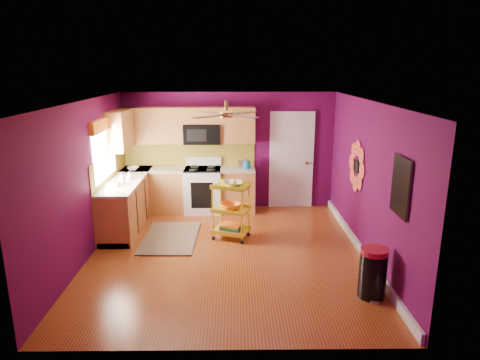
{
  "coord_description": "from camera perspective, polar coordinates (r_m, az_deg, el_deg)",
  "views": [
    {
      "loc": [
        0.13,
        -6.55,
        3.01
      ],
      "look_at": [
        0.22,
        0.4,
        1.16
      ],
      "focal_mm": 32.0,
      "sensor_mm": 36.0,
      "label": 1
    }
  ],
  "objects": [
    {
      "name": "rolling_cart",
      "position": [
        7.63,
        -1.16,
        -3.78
      ],
      "size": [
        0.73,
        0.63,
        1.1
      ],
      "color": "yellow",
      "rests_on": "ground"
    },
    {
      "name": "lower_cabinets",
      "position": [
        8.88,
        -10.24,
        -2.2
      ],
      "size": [
        2.81,
        2.31,
        0.94
      ],
      "color": "#9A5B2A",
      "rests_on": "ground"
    },
    {
      "name": "teal_kettle",
      "position": [
        8.95,
        0.82,
        2.08
      ],
      "size": [
        0.18,
        0.18,
        0.21
      ],
      "color": "teal",
      "rests_on": "lower_cabinets"
    },
    {
      "name": "upper_cabinetry",
      "position": [
        8.92,
        -9.62,
        6.89
      ],
      "size": [
        2.8,
        2.3,
        1.26
      ],
      "color": "#9A5B2A",
      "rests_on": "ground"
    },
    {
      "name": "electric_range",
      "position": [
        9.11,
        -4.95,
        -1.26
      ],
      "size": [
        0.76,
        0.66,
        1.13
      ],
      "color": "white",
      "rests_on": "ground"
    },
    {
      "name": "room_envelope",
      "position": [
        6.7,
        -1.58,
        3.02
      ],
      "size": [
        4.54,
        5.04,
        2.52
      ],
      "color": "#530940",
      "rests_on": "ground"
    },
    {
      "name": "counter_cup",
      "position": [
        7.9,
        -16.0,
        -0.53
      ],
      "size": [
        0.12,
        0.12,
        0.09
      ],
      "primitive_type": "imported",
      "color": "white",
      "rests_on": "lower_cabinets"
    },
    {
      "name": "trash_can",
      "position": [
        6.1,
        17.27,
        -11.73
      ],
      "size": [
        0.45,
        0.46,
        0.69
      ],
      "color": "black",
      "rests_on": "ground"
    },
    {
      "name": "ground",
      "position": [
        7.21,
        -1.7,
        -9.77
      ],
      "size": [
        5.0,
        5.0,
        0.0
      ],
      "primitive_type": "plane",
      "color": "maroon",
      "rests_on": "ground"
    },
    {
      "name": "soap_bottle_b",
      "position": [
        8.37,
        -14.54,
        0.62
      ],
      "size": [
        0.12,
        0.12,
        0.15
      ],
      "primitive_type": "imported",
      "color": "white",
      "rests_on": "lower_cabinets"
    },
    {
      "name": "left_window",
      "position": [
        8.06,
        -17.7,
        5.1
      ],
      "size": [
        0.08,
        1.35,
        1.08
      ],
      "color": "white",
      "rests_on": "ground"
    },
    {
      "name": "panel_door",
      "position": [
        9.32,
        6.85,
        2.49
      ],
      "size": [
        0.95,
        0.11,
        2.15
      ],
      "color": "white",
      "rests_on": "ground"
    },
    {
      "name": "counter_dish",
      "position": [
        9.12,
        -14.06,
        1.52
      ],
      "size": [
        0.24,
        0.24,
        0.06
      ],
      "primitive_type": "imported",
      "color": "white",
      "rests_on": "lower_cabinets"
    },
    {
      "name": "toaster",
      "position": [
        8.96,
        0.47,
        2.13
      ],
      "size": [
        0.22,
        0.15,
        0.18
      ],
      "primitive_type": "cube",
      "color": "beige",
      "rests_on": "lower_cabinets"
    },
    {
      "name": "ceiling_fan",
      "position": [
        6.79,
        -1.82,
        8.8
      ],
      "size": [
        1.01,
        1.01,
        0.26
      ],
      "color": "#BF8C3F",
      "rests_on": "ground"
    },
    {
      "name": "right_wall_art",
      "position": [
        6.74,
        17.44,
        0.76
      ],
      "size": [
        0.04,
        2.74,
        1.04
      ],
      "color": "black",
      "rests_on": "ground"
    },
    {
      "name": "soap_bottle_a",
      "position": [
        8.04,
        -15.52,
        0.2
      ],
      "size": [
        0.1,
        0.1,
        0.21
      ],
      "primitive_type": "imported",
      "color": "#EA3F72",
      "rests_on": "lower_cabinets"
    },
    {
      "name": "shag_rug",
      "position": [
        7.92,
        -9.24,
        -7.56
      ],
      "size": [
        0.98,
        1.56,
        0.02
      ],
      "primitive_type": "cube",
      "rotation": [
        0.0,
        0.0,
        -0.02
      ],
      "color": "black",
      "rests_on": "ground"
    }
  ]
}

